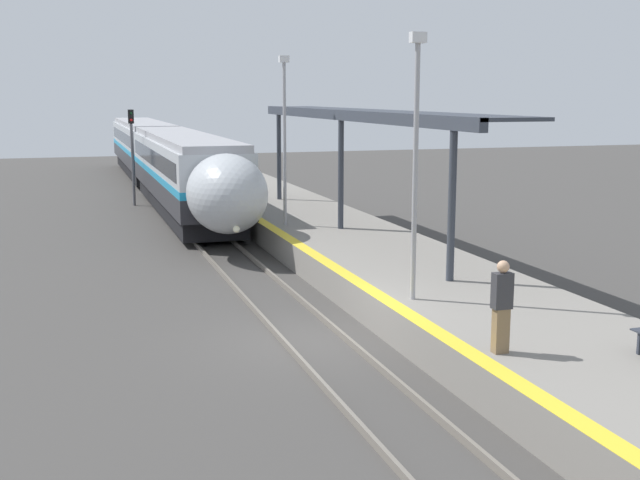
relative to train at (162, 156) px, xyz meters
name	(u,v)px	position (x,y,z in m)	size (l,w,h in m)	color
ground_plane	(313,341)	(0.00, -28.86, -2.20)	(120.00, 120.00, 0.00)	#423F3D
rail_left	(283,341)	(-0.72, -28.86, -2.12)	(0.08, 90.00, 0.15)	slate
rail_right	(342,335)	(0.72, -28.86, -2.12)	(0.08, 90.00, 0.15)	slate
train	(162,156)	(0.00, 0.00, 0.00)	(2.91, 41.45, 3.82)	black
platform_right	(467,309)	(3.95, -28.86, -1.76)	(4.76, 64.00, 0.89)	gray
person_waiting	(502,305)	(2.29, -33.26, -0.40)	(0.36, 0.23, 1.76)	#7F6647
railway_signal	(132,148)	(-1.96, -3.98, 0.76)	(0.28, 0.28, 4.89)	#59595E
lamppost_near	(416,152)	(2.38, -29.10, 2.14)	(0.36, 0.20, 6.12)	#9E9EA3
lamppost_mid	(284,131)	(2.38, -17.65, 2.14)	(0.36, 0.20, 6.12)	#9E9EA3
station_canopy	(357,117)	(4.66, -19.01, 2.65)	(2.02, 20.27, 4.22)	#333842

